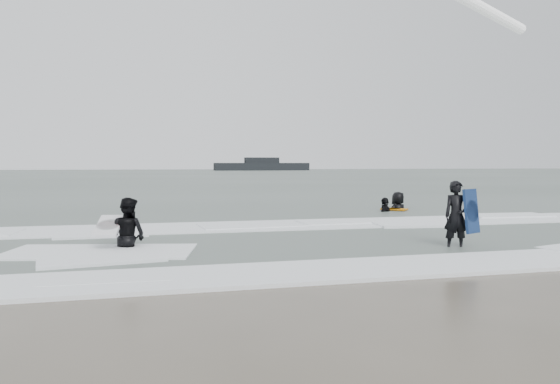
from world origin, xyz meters
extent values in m
plane|color=brown|center=(0.00, 0.00, 0.00)|extent=(320.00, 320.00, 0.00)
plane|color=#47544C|center=(0.00, 80.00, 0.06)|extent=(320.00, 320.00, 0.00)
imported|color=black|center=(2.98, 1.07, 0.00)|extent=(0.61, 0.46, 1.53)
imported|color=black|center=(-3.95, 2.78, 0.00)|extent=(1.04, 1.03, 1.70)
imported|color=black|center=(5.30, 9.69, 0.00)|extent=(1.04, 1.00, 1.74)
imported|color=black|center=(6.42, 10.88, 0.00)|extent=(1.09, 0.98, 1.88)
cube|color=white|center=(0.00, -0.60, 0.03)|extent=(30.03, 2.32, 0.07)
cube|color=white|center=(0.00, 6.00, 0.04)|extent=(30.00, 2.60, 0.09)
cube|color=black|center=(26.55, 132.16, 1.05)|extent=(25.10, 4.48, 1.97)
cube|color=black|center=(26.55, 132.16, 2.75)|extent=(8.97, 2.69, 1.43)
camera|label=1|loc=(-3.58, -9.44, 1.88)|focal=35.00mm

